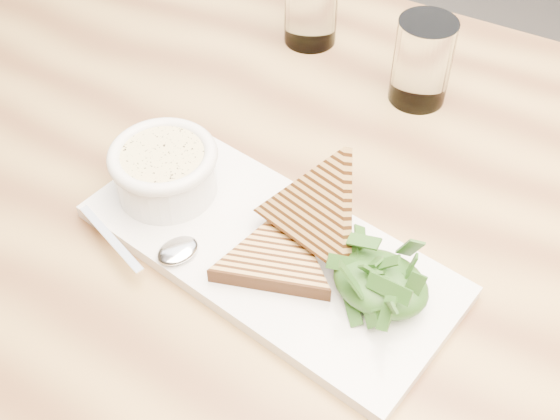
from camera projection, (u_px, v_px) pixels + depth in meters
The scene contains 14 objects.
table_top at pixel (228, 178), 0.83m from camera, with size 1.32×0.88×0.04m, color #A07B43.
table_leg_bl at pixel (120, 91), 1.55m from camera, with size 0.06×0.06×0.72m, color #A07B43.
platter at pixel (269, 250), 0.71m from camera, with size 0.39×0.17×0.02m, color white.
soup_bowl at pixel (166, 175), 0.75m from camera, with size 0.11×0.11×0.04m, color white.
soup at pixel (163, 157), 0.73m from camera, with size 0.09×0.09×0.01m, color #D6C683.
bowl_rim at pixel (162, 156), 0.73m from camera, with size 0.12×0.12×0.01m, color white.
sandwich_flat at pixel (276, 258), 0.69m from camera, with size 0.14×0.14×0.02m, color tan, non-canonical shape.
sandwich_lean at pixel (316, 211), 0.68m from camera, with size 0.14×0.14×0.08m, color tan, non-canonical shape.
salad_base at pixel (380, 283), 0.65m from camera, with size 0.09×0.07×0.04m, color #14340B.
arugula_pile at pixel (382, 277), 0.65m from camera, with size 0.11×0.10×0.05m, color #386928, non-canonical shape.
spoon_bowl at pixel (178, 251), 0.70m from camera, with size 0.03×0.04×0.01m, color silver.
spoon_handle at pixel (111, 239), 0.71m from camera, with size 0.11×0.01×0.00m, color silver.
glass_near at pixel (311, 5), 0.94m from camera, with size 0.07×0.07×0.11m, color white.
glass_far at pixel (422, 61), 0.86m from camera, with size 0.07×0.07×0.11m, color white.
Camera 1 is at (0.16, -0.59, 1.32)m, focal length 45.00 mm.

